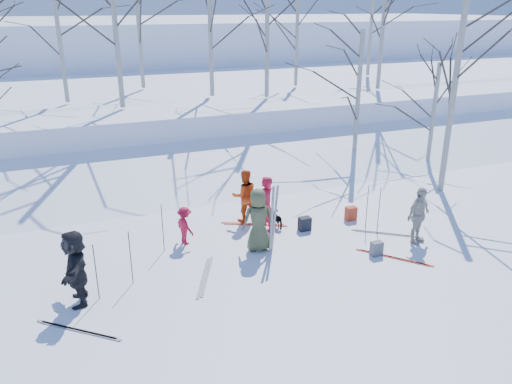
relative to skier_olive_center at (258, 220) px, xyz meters
name	(u,v)px	position (x,y,z in m)	size (l,w,h in m)	color
ground	(277,258)	(0.29, -0.61, -0.86)	(120.00, 120.00, 0.00)	white
snow_ramp	(203,173)	(0.29, 6.39, -0.71)	(70.00, 9.50, 1.40)	white
snow_plateau	(152,105)	(0.29, 16.39, 0.14)	(70.00, 18.00, 2.20)	white
far_hill	(108,54)	(0.29, 37.39, 1.14)	(90.00, 30.00, 6.00)	white
skier_olive_center	(258,220)	(0.00, 0.00, 0.00)	(0.84, 0.55, 1.72)	#474F2F
skier_red_north	(265,206)	(0.56, 0.86, 0.00)	(0.63, 0.41, 1.72)	#B5102B
skier_redor_behind	(245,196)	(0.34, 1.95, -0.05)	(0.78, 0.61, 1.61)	#D04510
skier_red_seated	(185,226)	(-1.72, 1.08, -0.32)	(0.69, 0.40, 1.07)	#B5102B
skier_cream_east	(418,215)	(4.22, -1.19, -0.06)	(0.94, 0.39, 1.60)	beige
skier_grey_west	(76,267)	(-4.60, -0.89, 0.00)	(1.60, 0.51, 1.72)	black
dog	(278,219)	(1.10, 1.14, -0.60)	(0.28, 0.61, 0.51)	black
upright_ski_left	(272,220)	(0.26, -0.30, 0.09)	(0.07, 0.02, 1.90)	silver
upright_ski_right	(275,218)	(0.37, -0.23, 0.09)	(0.07, 0.02, 1.90)	silver
ski_pair_a	(254,224)	(0.49, 1.54, -0.85)	(1.78, 1.05, 0.02)	red
ski_pair_b	(205,277)	(-1.74, -0.87, -0.85)	(0.95, 1.82, 0.02)	silver
ski_pair_c	(78,330)	(-4.71, -1.97, -0.85)	(1.58, 1.38, 0.02)	silver
ski_pair_d	(387,234)	(3.79, -0.47, -0.85)	(1.65, 1.29, 0.02)	silver
ski_pair_e	(394,258)	(3.09, -1.76, -0.85)	(1.37, 1.59, 0.02)	red
ski_pole_a	(131,258)	(-3.40, -0.51, -0.19)	(0.02, 0.02, 1.34)	black
ski_pole_b	(96,272)	(-4.20, -0.90, -0.19)	(0.02, 0.02, 1.34)	black
ski_pole_c	(163,228)	(-2.37, 0.85, -0.19)	(0.02, 0.02, 1.34)	black
ski_pole_d	(265,199)	(0.93, 1.79, -0.19)	(0.02, 0.02, 1.34)	black
ski_pole_e	(379,209)	(3.66, -0.17, -0.19)	(0.02, 0.02, 1.34)	black
ski_pole_f	(367,207)	(3.44, 0.10, -0.19)	(0.02, 0.02, 1.34)	black
backpack_red	(351,213)	(3.36, 0.78, -0.65)	(0.32, 0.22, 0.42)	#B2331B
backpack_grey	(377,249)	(2.76, -1.45, -0.67)	(0.30, 0.20, 0.38)	#54575B
backpack_dark	(305,224)	(1.72, 0.64, -0.66)	(0.34, 0.24, 0.40)	black
birch_plateau_a	(210,29)	(2.24, 11.29, 4.31)	(4.75, 4.75, 5.93)	silver
birch_plateau_b	(372,16)	(13.04, 14.76, 4.73)	(5.34, 5.34, 6.77)	silver
birch_plateau_c	(267,33)	(4.47, 10.05, 4.15)	(4.53, 4.53, 5.62)	silver
birch_plateau_e	(297,36)	(7.23, 12.68, 3.84)	(4.09, 4.09, 4.99)	silver
birch_plateau_h	(59,36)	(-4.09, 12.08, 4.08)	(4.43, 4.43, 5.47)	silver
birch_plateau_i	(383,20)	(10.65, 10.24, 4.62)	(5.19, 5.19, 6.56)	silver
birch_plateau_j	(139,26)	(-0.31, 14.95, 4.35)	(4.82, 4.82, 6.03)	silver
birch_plateau_k	(115,19)	(-2.01, 10.03, 4.80)	(5.45, 5.45, 6.93)	silver
birch_edge_b	(453,97)	(7.70, 1.84, 2.43)	(5.20, 5.20, 6.57)	silver
birch_edge_c	(433,116)	(9.23, 4.38, 1.20)	(3.48, 3.48, 4.12)	silver
birch_edge_e	(358,100)	(6.50, 5.63, 1.80)	(4.33, 4.33, 5.32)	silver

